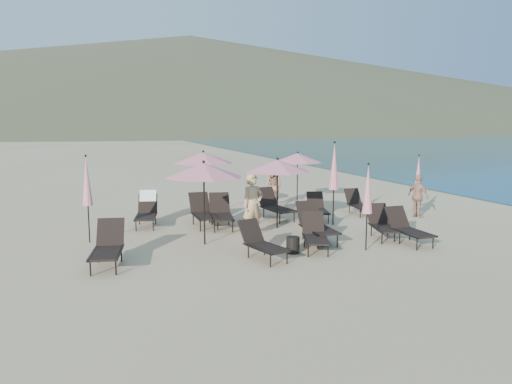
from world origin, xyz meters
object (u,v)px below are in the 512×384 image
object	(u,v)px
lounger_3	(316,224)
umbrella_open_0	(204,170)
umbrella_closed_2	(87,182)
lounger_10	(318,208)
side_table_1	(313,237)
lounger_4	(383,223)
beachgoer_c	(418,196)
beachgoer_a	(253,205)
umbrella_closed_3	(334,167)
lounger_5	(408,228)
lounger_8	(221,212)
lounger_1	(262,242)
umbrella_closed_1	(418,174)
lounger_9	(275,205)
umbrella_open_2	(203,158)
lounger_0	(108,246)
lounger_11	(358,203)
umbrella_open_1	(277,166)
beachgoer_b	(273,187)
lounger_6	(147,210)
lounger_7	(203,211)
side_table_0	(293,245)
lounger_2	(315,234)
umbrella_closed_0	(368,190)
umbrella_open_3	(298,158)

from	to	relation	value
lounger_3	umbrella_open_0	size ratio (longest dim) A/B	0.79
umbrella_open_0	umbrella_closed_2	world-z (taller)	umbrella_closed_2
lounger_10	side_table_1	bearing A→B (deg)	-102.31
lounger_4	beachgoer_c	distance (m)	3.80
lounger_10	beachgoer_a	size ratio (longest dim) A/B	0.88
umbrella_closed_3	beachgoer_c	distance (m)	3.71
lounger_5	lounger_8	bearing A→B (deg)	139.41
lounger_1	side_table_1	size ratio (longest dim) A/B	3.83
umbrella_closed_1	beachgoer_c	size ratio (longest dim) A/B	1.46
lounger_4	umbrella_closed_2	size ratio (longest dim) A/B	0.69
lounger_9	umbrella_open_2	bearing A→B (deg)	135.89
lounger_0	side_table_1	xyz separation A→B (m)	(5.61, 0.27, -0.27)
lounger_11	umbrella_open_0	xyz separation A→B (m)	(-6.53, -2.63, 1.70)
umbrella_open_1	lounger_4	bearing A→B (deg)	-42.94
beachgoer_b	lounger_11	bearing A→B (deg)	17.53
lounger_8	umbrella_open_1	distance (m)	2.42
lounger_9	lounger_11	size ratio (longest dim) A/B	1.20
beachgoer_c	lounger_6	bearing A→B (deg)	68.82
umbrella_open_2	umbrella_closed_1	xyz separation A→B (m)	(7.18, -3.00, -0.54)
lounger_7	side_table_0	xyz separation A→B (m)	(1.43, -4.19, -0.26)
umbrella_open_0	lounger_0	bearing A→B (deg)	-155.39
umbrella_closed_1	beachgoer_a	xyz separation A→B (m)	(-6.59, -0.87, -0.63)
side_table_0	beachgoer_a	distance (m)	2.34
lounger_2	lounger_3	distance (m)	1.02
umbrella_closed_0	beachgoer_a	size ratio (longest dim) A/B	1.25
lounger_7	lounger_8	world-z (taller)	lounger_8
lounger_1	side_table_1	world-z (taller)	lounger_1
umbrella_closed_1	beachgoer_b	world-z (taller)	umbrella_closed_1
lounger_3	lounger_8	distance (m)	3.48
lounger_0	umbrella_closed_2	bearing A→B (deg)	109.22
umbrella_open_1	umbrella_closed_0	distance (m)	3.64
lounger_5	lounger_6	size ratio (longest dim) A/B	0.90
lounger_4	lounger_11	world-z (taller)	lounger_4
lounger_8	umbrella_closed_2	size ratio (longest dim) A/B	0.75
lounger_8	side_table_0	world-z (taller)	lounger_8
umbrella_open_0	beachgoer_b	world-z (taller)	umbrella_open_0
beachgoer_a	beachgoer_c	bearing A→B (deg)	-6.24
umbrella_closed_2	lounger_5	bearing A→B (deg)	-19.70
umbrella_open_2	lounger_7	bearing A→B (deg)	-104.31
lounger_3	side_table_1	bearing A→B (deg)	-124.22
beachgoer_a	lounger_8	bearing A→B (deg)	95.36
lounger_10	lounger_11	world-z (taller)	lounger_10
lounger_2	umbrella_open_3	size ratio (longest dim) A/B	0.78
lounger_1	lounger_2	distance (m)	1.71
lounger_10	side_table_0	size ratio (longest dim) A/B	3.82
lounger_7	lounger_11	world-z (taller)	lounger_7
lounger_11	side_table_0	distance (m)	6.28
lounger_8	umbrella_closed_3	xyz separation A→B (m)	(3.63, -0.97, 1.47)
lounger_6	umbrella_closed_2	xyz separation A→B (m)	(-1.87, -1.86, 1.24)
lounger_1	lounger_3	distance (m)	2.50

